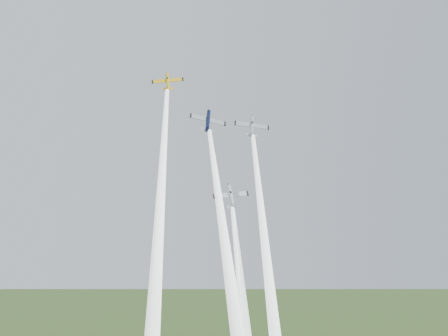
# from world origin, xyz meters

# --- Properties ---
(plane_yellow) EXTENTS (7.94, 7.08, 7.52)m
(plane_yellow) POSITION_xyz_m (-11.21, 1.49, 112.76)
(plane_yellow) COLOR yellow
(smoke_trail_yellow) EXTENTS (14.46, 40.13, 60.40)m
(smoke_trail_yellow) POSITION_xyz_m (-17.27, -18.73, 80.66)
(smoke_trail_yellow) COLOR white
(plane_navy) EXTENTS (10.51, 6.81, 9.54)m
(plane_navy) POSITION_xyz_m (-1.58, 0.80, 103.98)
(plane_navy) COLOR #0B1333
(smoke_trail_navy) EXTENTS (7.26, 35.03, 51.14)m
(smoke_trail_navy) POSITION_xyz_m (-3.89, -17.12, 76.51)
(smoke_trail_navy) COLOR white
(plane_silver_right) EXTENTS (10.18, 7.37, 8.60)m
(plane_silver_right) POSITION_xyz_m (8.69, -1.22, 103.00)
(plane_silver_right) COLOR #AFB7BE
(smoke_trail_silver_right) EXTENTS (13.78, 42.71, 64.02)m
(smoke_trail_silver_right) POSITION_xyz_m (3.01, -22.79, 69.08)
(smoke_trail_silver_right) COLOR white
(plane_silver_low) EXTENTS (8.21, 6.98, 8.09)m
(plane_silver_low) POSITION_xyz_m (2.03, -5.12, 85.86)
(plane_silver_low) COLOR silver
(smoke_trail_silver_low) EXTENTS (8.91, 30.74, 44.82)m
(smoke_trail_silver_low) POSITION_xyz_m (-1.17, -20.78, 61.54)
(smoke_trail_silver_low) COLOR white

